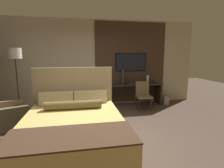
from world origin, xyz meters
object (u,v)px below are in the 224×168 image
(tv, at_px, (131,62))
(vase_tall, at_px, (123,77))
(waste_bin, at_px, (166,100))
(armchair_by_window, at_px, (7,116))
(desk, at_px, (132,90))
(book, at_px, (132,83))
(bed, at_px, (74,129))
(floor_lamp, at_px, (15,59))
(vase_short, at_px, (148,79))
(desk_chair, at_px, (143,93))

(tv, height_order, vase_tall, tv)
(waste_bin, bearing_deg, armchair_by_window, -166.92)
(waste_bin, bearing_deg, desk, 171.07)
(book, bearing_deg, tv, 81.05)
(bed, xyz_separation_m, floor_lamp, (-1.52, 2.04, 1.21))
(tv, xyz_separation_m, waste_bin, (1.15, -0.39, -1.28))
(bed, distance_m, vase_short, 3.41)
(tv, height_order, book, tv)
(vase_tall, bearing_deg, floor_lamp, -170.55)
(armchair_by_window, relative_size, waste_bin, 3.71)
(desk_chair, xyz_separation_m, armchair_by_window, (-3.59, -0.67, -0.25))
(vase_tall, bearing_deg, vase_short, -10.37)
(bed, xyz_separation_m, desk_chair, (2.04, 1.92, 0.15))
(vase_tall, bearing_deg, tv, 26.37)
(armchair_by_window, bearing_deg, vase_short, -97.66)
(vase_tall, height_order, vase_short, vase_tall)
(vase_tall, bearing_deg, waste_bin, -9.07)
(desk, xyz_separation_m, waste_bin, (1.15, -0.18, -0.36))
(vase_short, distance_m, book, 0.56)
(vase_tall, distance_m, book, 0.37)
(desk, height_order, floor_lamp, floor_lamp)
(desk, distance_m, book, 0.25)
(tv, bearing_deg, bed, -124.68)
(floor_lamp, distance_m, book, 3.48)
(desk, xyz_separation_m, floor_lamp, (-3.40, -0.46, 1.06))
(armchair_by_window, distance_m, waste_bin, 4.71)
(armchair_by_window, distance_m, vase_short, 4.14)
(desk, relative_size, vase_short, 6.90)
(floor_lamp, bearing_deg, bed, -53.25)
(tv, relative_size, vase_short, 3.87)
(book, relative_size, waste_bin, 0.85)
(armchair_by_window, height_order, vase_short, vase_short)
(desk_chair, xyz_separation_m, floor_lamp, (-3.56, 0.12, 1.05))
(floor_lamp, relative_size, waste_bin, 6.62)
(tv, xyz_separation_m, floor_lamp, (-3.40, -0.67, 0.14))
(tv, distance_m, floor_lamp, 3.47)
(tv, bearing_deg, floor_lamp, -168.85)
(book, xyz_separation_m, waste_bin, (1.20, -0.11, -0.60))
(vase_short, bearing_deg, desk, 169.13)
(bed, xyz_separation_m, desk, (1.87, 2.50, 0.14))
(book, bearing_deg, vase_short, -3.03)
(armchair_by_window, xyz_separation_m, vase_short, (3.93, 1.15, 0.60))
(waste_bin, bearing_deg, book, 174.54)
(bed, xyz_separation_m, vase_tall, (1.56, 2.55, 0.60))
(bed, distance_m, book, 3.07)
(desk, relative_size, armchair_by_window, 1.85)
(desk_chair, bearing_deg, desk, 109.10)
(floor_lamp, xyz_separation_m, vase_tall, (3.08, 0.51, -0.60))
(bed, height_order, tv, tv)
(tv, relative_size, vase_tall, 2.29)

